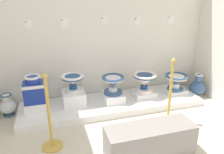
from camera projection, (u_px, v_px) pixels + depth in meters
The scene contains 22 objects.
wall_back at pixel (104, 16), 3.73m from camera, with size 3.96×0.06×2.97m, color silver.
display_platform at pixel (112, 104), 3.82m from camera, with size 3.06×0.82×0.12m, color white.
plinth_block_pale_glazed at pixel (36, 106), 3.45m from camera, with size 0.34×0.29×0.16m, color white.
antique_toilet_pale_glazed at pixel (34, 89), 3.35m from camera, with size 0.32×0.27×0.43m.
plinth_block_broad_patterned at pixel (74, 98), 3.67m from camera, with size 0.36×0.38×0.21m, color white.
antique_toilet_broad_patterned at pixel (73, 81), 3.56m from camera, with size 0.36×0.36×0.30m.
plinth_block_rightmost at pixel (113, 97), 3.78m from camera, with size 0.33×0.38×0.14m, color white.
antique_toilet_rightmost at pixel (113, 82), 3.69m from camera, with size 0.38×0.38×0.31m.
plinth_block_central_ornate at pixel (144, 94), 3.97m from camera, with size 0.38×0.32×0.09m, color white.
antique_toilet_central_ornate at pixel (145, 80), 3.88m from camera, with size 0.42×0.42×0.34m.
plinth_block_squat_floral at pixel (175, 91), 4.12m from camera, with size 0.40×0.30×0.06m, color white.
antique_toilet_squat_floral at pixel (176, 80), 4.05m from camera, with size 0.41×0.41×0.29m.
info_placard_first at pixel (28, 24), 3.40m from camera, with size 0.10×0.01×0.12m.
info_placard_second at pixel (65, 23), 3.55m from camera, with size 0.12×0.01×0.16m.
info_placard_third at pixel (104, 20), 3.72m from camera, with size 0.11×0.01×0.12m.
info_placard_fourth at pixel (137, 21), 3.89m from camera, with size 0.11×0.01×0.14m.
info_placard_fifth at pixel (171, 20), 4.07m from camera, with size 0.11×0.01×0.13m.
decorative_vase_companion at pixel (8, 106), 3.52m from camera, with size 0.25×0.25×0.36m.
decorative_vase_spare at pixel (197, 87), 4.20m from camera, with size 0.30×0.30×0.44m.
stanchion_post_near_left at pixel (50, 128), 2.72m from camera, with size 0.26×0.26×1.00m.
stanchion_post_near_right at pixel (169, 103), 3.25m from camera, with size 0.23×0.23×1.01m.
museum_bench at pixel (150, 141), 2.61m from camera, with size 1.06×0.36×0.40m, color gray.
Camera 1 is at (0.90, -1.18, 1.82)m, focal length 35.42 mm.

